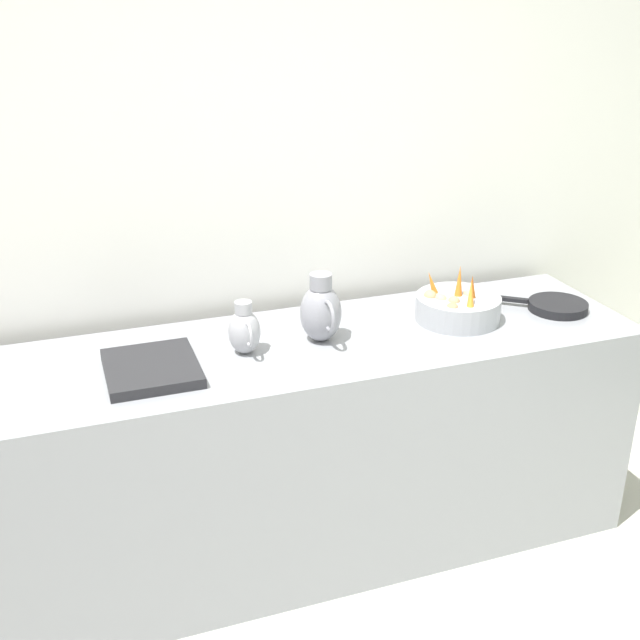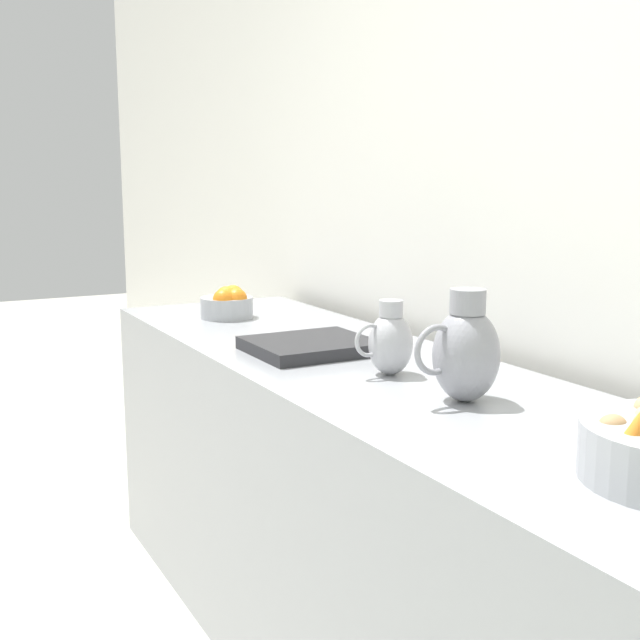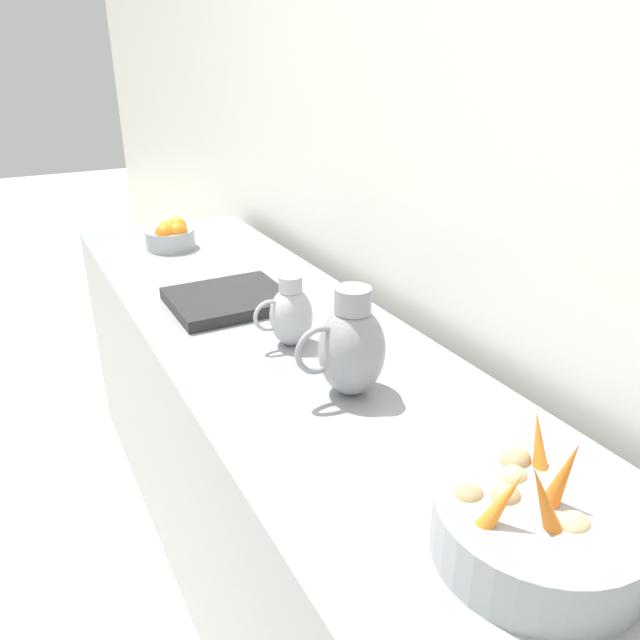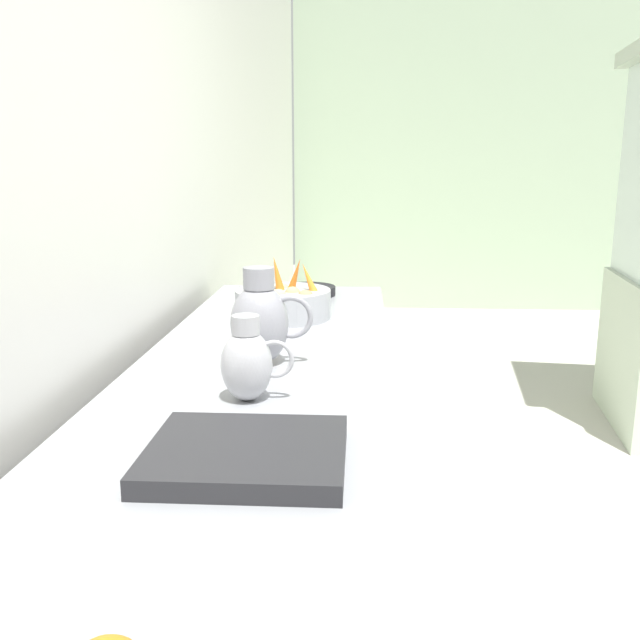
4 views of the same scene
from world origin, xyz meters
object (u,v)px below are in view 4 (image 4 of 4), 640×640
Objects in this scene: vegetable_colander at (283,303)px; skillet_on_counter at (306,291)px; metal_pitcher_short at (248,362)px; metal_pitcher_tall at (261,321)px.

vegetable_colander is 0.42m from skillet_on_counter.
vegetable_colander is at bearing 91.07° from metal_pitcher_short.
vegetable_colander is 0.97× the size of skillet_on_counter.
metal_pitcher_tall is at bearing -89.59° from vegetable_colander.
metal_pitcher_tall is at bearing -92.31° from skillet_on_counter.
vegetable_colander is 0.84m from metal_pitcher_short.
skillet_on_counter is at bearing 88.75° from metal_pitcher_short.
skillet_on_counter is (0.04, 0.97, -0.10)m from metal_pitcher_tall.
vegetable_colander is 1.28× the size of metal_pitcher_tall.
metal_pitcher_short is 1.26m from skillet_on_counter.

